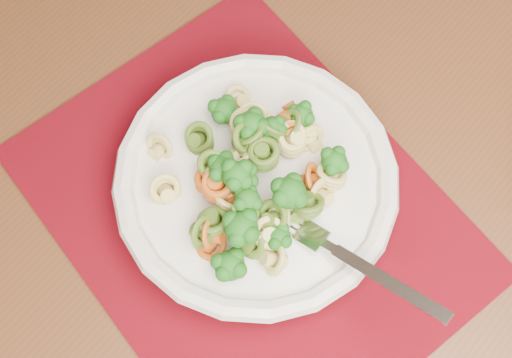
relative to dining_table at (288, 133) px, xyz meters
The scene contains 5 objects.
dining_table is the anchor object (origin of this frame).
placemat 0.19m from the dining_table, 77.02° to the right, with size 0.40×0.31×0.00m, color #630413.
pasta_bowl 0.20m from the dining_table, 76.16° to the right, with size 0.26×0.26×0.05m.
pasta_broccoli_heap 0.21m from the dining_table, 76.16° to the right, with size 0.22×0.22×0.06m, color #D2C567, non-canonical shape.
fork 0.24m from the dining_table, 55.78° to the right, with size 0.19×0.02×0.01m, color silver, non-canonical shape.
Camera 1 is at (-0.44, 0.28, 1.39)m, focal length 50.00 mm.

